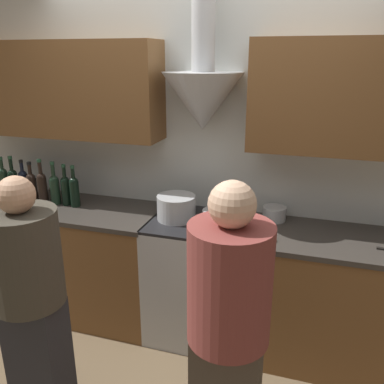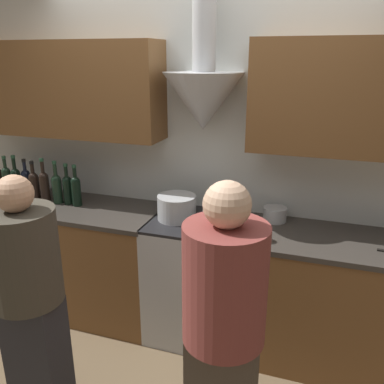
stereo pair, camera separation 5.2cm
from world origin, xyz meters
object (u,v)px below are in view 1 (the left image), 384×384
object	(u,v)px
wine_bottle_6	(42,186)
person_foreground_left	(31,300)
wine_bottle_5	(32,186)
wine_bottle_9	(74,190)
saucepan	(274,213)
wine_bottle_2	(4,181)
person_foreground_right	(228,331)
mixing_bowl	(218,216)
orange_fruit	(265,234)
wine_bottle_3	(13,182)
wine_bottle_7	(55,188)
wine_bottle_8	(66,189)
stock_pot	(176,207)
stove_range	(196,277)
wine_bottle_4	(24,183)

from	to	relation	value
wine_bottle_6	person_foreground_left	distance (m)	1.27
wine_bottle_5	wine_bottle_9	distance (m)	0.39
wine_bottle_6	saucepan	xyz separation A→B (m)	(1.80, 0.19, -0.09)
wine_bottle_2	person_foreground_right	xyz separation A→B (m)	(2.11, -1.05, -0.21)
mixing_bowl	orange_fruit	bearing A→B (deg)	-30.08
wine_bottle_2	mixing_bowl	distance (m)	1.80
wine_bottle_3	orange_fruit	xyz separation A→B (m)	(2.06, -0.19, -0.10)
wine_bottle_3	person_foreground_right	size ratio (longest dim) A/B	0.23
wine_bottle_5	wine_bottle_7	bearing A→B (deg)	3.08
wine_bottle_8	person_foreground_right	size ratio (longest dim) A/B	0.21
wine_bottle_6	wine_bottle_8	distance (m)	0.20
wine_bottle_9	stock_pot	distance (m)	0.84
wine_bottle_2	wine_bottle_5	xyz separation A→B (m)	(0.27, -0.01, -0.01)
stove_range	person_foreground_right	world-z (taller)	person_foreground_right
wine_bottle_5	saucepan	xyz separation A→B (m)	(1.90, 0.18, -0.08)
stock_pot	mixing_bowl	bearing A→B (deg)	7.20
orange_fruit	person_foreground_left	world-z (taller)	person_foreground_left
person_foreground_right	person_foreground_left	bearing A→B (deg)	-179.47
wine_bottle_7	mixing_bowl	size ratio (longest dim) A/B	1.57
stock_pot	wine_bottle_9	bearing A→B (deg)	179.25
wine_bottle_2	wine_bottle_7	size ratio (longest dim) A/B	1.01
saucepan	person_foreground_left	xyz separation A→B (m)	(-1.12, -1.23, -0.16)
stove_range	wine_bottle_6	size ratio (longest dim) A/B	2.58
saucepan	person_foreground_left	size ratio (longest dim) A/B	0.11
saucepan	stock_pot	bearing A→B (deg)	-164.44
wine_bottle_3	wine_bottle_9	bearing A→B (deg)	-0.34
wine_bottle_3	wine_bottle_6	world-z (taller)	wine_bottle_3
wine_bottle_4	person_foreground_left	world-z (taller)	person_foreground_left
wine_bottle_7	person_foreground_right	size ratio (longest dim) A/B	0.22
wine_bottle_6	mixing_bowl	world-z (taller)	wine_bottle_6
stove_range	wine_bottle_6	bearing A→B (deg)	-179.81
wine_bottle_3	orange_fruit	size ratio (longest dim) A/B	4.34
wine_bottle_9	saucepan	world-z (taller)	wine_bottle_9
wine_bottle_4	saucepan	size ratio (longest dim) A/B	2.02
mixing_bowl	saucepan	xyz separation A→B (m)	(0.38, 0.15, 0.01)
wine_bottle_4	wine_bottle_6	xyz separation A→B (m)	(0.20, -0.03, 0.00)
person_foreground_left	wine_bottle_9	bearing A→B (deg)	110.23
wine_bottle_2	wine_bottle_5	size ratio (longest dim) A/B	1.06
wine_bottle_5	person_foreground_right	bearing A→B (deg)	-29.52
stove_range	wine_bottle_4	world-z (taller)	wine_bottle_4
stove_range	wine_bottle_5	distance (m)	1.49
stove_range	person_foreground_left	size ratio (longest dim) A/B	0.62
stove_range	person_foreground_right	bearing A→B (deg)	-65.97
wine_bottle_2	orange_fruit	size ratio (longest dim) A/B	4.19
wine_bottle_4	wine_bottle_8	bearing A→B (deg)	-0.38
stove_range	wine_bottle_9	xyz separation A→B (m)	(-0.99, 0.01, 0.59)
stove_range	wine_bottle_3	world-z (taller)	wine_bottle_3
wine_bottle_8	orange_fruit	size ratio (longest dim) A/B	3.95
wine_bottle_2	wine_bottle_7	bearing A→B (deg)	0.38
wine_bottle_9	wine_bottle_7	bearing A→B (deg)	178.65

